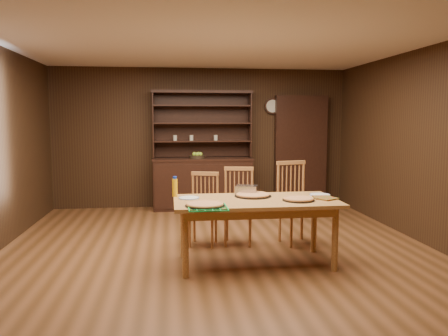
{
  "coord_description": "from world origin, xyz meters",
  "views": [
    {
      "loc": [
        -0.59,
        -5.25,
        1.66
      ],
      "look_at": [
        0.11,
        0.4,
        1.02
      ],
      "focal_mm": 35.0,
      "sensor_mm": 36.0,
      "label": 1
    }
  ],
  "objects": [
    {
      "name": "floor",
      "position": [
        0.0,
        0.0,
        0.0
      ],
      "size": [
        6.0,
        6.0,
        0.0
      ],
      "primitive_type": "plane",
      "color": "brown",
      "rests_on": "ground"
    },
    {
      "name": "room_shell",
      "position": [
        0.0,
        0.0,
        1.58
      ],
      "size": [
        6.0,
        6.0,
        6.0
      ],
      "color": "white",
      "rests_on": "floor"
    },
    {
      "name": "china_hutch",
      "position": [
        -0.0,
        2.75,
        0.6
      ],
      "size": [
        1.84,
        0.52,
        2.17
      ],
      "color": "black",
      "rests_on": "floor"
    },
    {
      "name": "doorway",
      "position": [
        1.9,
        2.9,
        1.05
      ],
      "size": [
        1.0,
        0.18,
        2.1
      ],
      "primitive_type": "cube",
      "color": "black",
      "rests_on": "floor"
    },
    {
      "name": "wall_clock",
      "position": [
        1.35,
        2.96,
        1.9
      ],
      "size": [
        0.3,
        0.05,
        0.3
      ],
      "color": "black",
      "rests_on": "room_shell"
    },
    {
      "name": "dining_table",
      "position": [
        0.36,
        -0.46,
        0.67
      ],
      "size": [
        1.85,
        0.92,
        0.75
      ],
      "color": "gold",
      "rests_on": "floor"
    },
    {
      "name": "chair_left",
      "position": [
        -0.16,
        0.44,
        0.5
      ],
      "size": [
        0.48,
        0.47,
        0.96
      ],
      "rotation": [
        0.0,
        0.0,
        -0.28
      ],
      "color": "#C57D43",
      "rests_on": "floor"
    },
    {
      "name": "chair_center",
      "position": [
        0.31,
        0.43,
        0.54
      ],
      "size": [
        0.49,
        0.47,
        1.02
      ],
      "rotation": [
        0.0,
        0.0,
        -0.2
      ],
      "color": "#C57D43",
      "rests_on": "floor"
    },
    {
      "name": "chair_right",
      "position": [
        1.05,
        0.36,
        0.58
      ],
      "size": [
        0.53,
        0.52,
        1.1
      ],
      "rotation": [
        0.0,
        0.0,
        0.23
      ],
      "color": "#C57D43",
      "rests_on": "floor"
    },
    {
      "name": "pizza_left",
      "position": [
        -0.24,
        -0.76,
        0.77
      ],
      "size": [
        0.42,
        0.42,
        0.04
      ],
      "color": "black",
      "rests_on": "dining_table"
    },
    {
      "name": "pizza_right",
      "position": [
        0.83,
        -0.58,
        0.77
      ],
      "size": [
        0.36,
        0.36,
        0.04
      ],
      "color": "black",
      "rests_on": "dining_table"
    },
    {
      "name": "pizza_center",
      "position": [
        0.37,
        -0.26,
        0.77
      ],
      "size": [
        0.43,
        0.43,
        0.04
      ],
      "color": "black",
      "rests_on": "dining_table"
    },
    {
      "name": "cooling_rack",
      "position": [
        -0.22,
        -0.86,
        0.76
      ],
      "size": [
        0.42,
        0.42,
        0.02
      ],
      "primitive_type": null,
      "rotation": [
        0.0,
        0.0,
        -0.09
      ],
      "color": "green",
      "rests_on": "dining_table"
    },
    {
      "name": "plate_left",
      "position": [
        -0.39,
        -0.31,
        0.76
      ],
      "size": [
        0.24,
        0.24,
        0.02
      ],
      "color": "white",
      "rests_on": "dining_table"
    },
    {
      "name": "plate_right",
      "position": [
        1.17,
        -0.3,
        0.76
      ],
      "size": [
        0.24,
        0.24,
        0.02
      ],
      "color": "white",
      "rests_on": "dining_table"
    },
    {
      "name": "foil_dish",
      "position": [
        0.32,
        -0.07,
        0.8
      ],
      "size": [
        0.3,
        0.25,
        0.1
      ],
      "primitive_type": "cube",
      "rotation": [
        0.0,
        0.0,
        -0.3
      ],
      "color": "silver",
      "rests_on": "dining_table"
    },
    {
      "name": "juice_bottle",
      "position": [
        -0.54,
        -0.15,
        0.86
      ],
      "size": [
        0.06,
        0.06,
        0.24
      ],
      "color": "#F0A70C",
      "rests_on": "dining_table"
    },
    {
      "name": "pot_holder_a",
      "position": [
        1.16,
        -0.53,
        0.76
      ],
      "size": [
        0.29,
        0.29,
        0.02
      ],
      "primitive_type": "cube",
      "rotation": [
        0.0,
        0.0,
        0.51
      ],
      "color": "#A21912",
      "rests_on": "dining_table"
    },
    {
      "name": "pot_holder_b",
      "position": [
        1.15,
        -0.47,
        0.76
      ],
      "size": [
        0.23,
        0.23,
        0.02
      ],
      "primitive_type": "cube",
      "rotation": [
        0.0,
        0.0,
        -0.1
      ],
      "color": "#A21912",
      "rests_on": "dining_table"
    },
    {
      "name": "fruit_bowl",
      "position": [
        -0.1,
        2.69,
        0.98
      ],
      "size": [
        0.29,
        0.29,
        0.12
      ],
      "color": "black",
      "rests_on": "china_hutch"
    }
  ]
}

